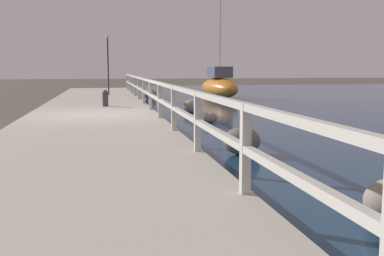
% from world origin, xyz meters
% --- Properties ---
extents(ground_plane, '(120.00, 120.00, 0.00)m').
position_xyz_m(ground_plane, '(0.00, 0.00, 0.00)').
color(ground_plane, '#4C473D').
extents(dock_walkway, '(3.78, 36.00, 0.34)m').
position_xyz_m(dock_walkway, '(0.00, 0.00, 0.17)').
color(dock_walkway, '#B2AD9E').
rests_on(dock_walkway, ground).
extents(railing, '(0.10, 32.50, 0.96)m').
position_xyz_m(railing, '(1.79, 0.00, 1.00)').
color(railing, beige).
rests_on(railing, dock_walkway).
extents(boulder_near_dock, '(0.73, 0.66, 0.55)m').
position_xyz_m(boulder_near_dock, '(2.74, 11.20, 0.27)').
color(boulder_near_dock, gray).
rests_on(boulder_near_dock, ground).
extents(boulder_downstream, '(0.72, 0.65, 0.54)m').
position_xyz_m(boulder_downstream, '(2.93, -4.96, 0.27)').
color(boulder_downstream, '#666056').
rests_on(boulder_downstream, ground).
extents(boulder_mid_strip, '(0.69, 0.62, 0.51)m').
position_xyz_m(boulder_mid_strip, '(3.57, 3.39, 0.26)').
color(boulder_mid_strip, gray).
rests_on(boulder_mid_strip, ground).
extents(boulder_water_edge, '(0.43, 0.39, 0.32)m').
position_xyz_m(boulder_water_edge, '(3.51, 0.14, 0.16)').
color(boulder_water_edge, gray).
rests_on(boulder_water_edge, ground).
extents(mooring_bollard, '(0.20, 0.20, 0.58)m').
position_xyz_m(mooring_bollard, '(0.37, 2.80, 0.63)').
color(mooring_bollard, '#333338').
rests_on(mooring_bollard, dock_walkway).
extents(dock_lamp, '(0.21, 0.21, 2.99)m').
position_xyz_m(dock_lamp, '(0.55, 9.76, 2.33)').
color(dock_lamp, '#2D2D33').
rests_on(dock_lamp, dock_walkway).
extents(sailboat_orange, '(1.81, 4.59, 6.90)m').
position_xyz_m(sailboat_orange, '(6.67, 11.27, 0.69)').
color(sailboat_orange, orange).
rests_on(sailboat_orange, water_surface).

